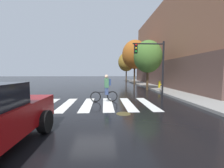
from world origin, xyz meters
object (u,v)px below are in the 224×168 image
at_px(fire_hydrant, 159,84).
at_px(street_tree_near, 148,57).
at_px(street_tree_mid, 135,55).
at_px(street_tree_far, 126,62).
at_px(traffic_light_near, 153,59).
at_px(manhole_cover, 124,114).
at_px(cyclist, 106,88).

xyz_separation_m(fire_hydrant, street_tree_near, (-1.60, -0.78, 2.90)).
relative_size(street_tree_mid, street_tree_far, 1.15).
bearing_deg(fire_hydrant, street_tree_near, -154.12).
distance_m(street_tree_near, street_tree_mid, 6.90).
height_order(traffic_light_near, street_tree_mid, street_tree_mid).
xyz_separation_m(street_tree_near, street_tree_mid, (0.14, 6.82, 1.06)).
bearing_deg(street_tree_near, traffic_light_near, -101.62).
relative_size(manhole_cover, street_tree_near, 0.13).
distance_m(manhole_cover, street_tree_far, 22.66).
distance_m(cyclist, fire_hydrant, 8.74).
bearing_deg(street_tree_mid, street_tree_far, 91.11).
xyz_separation_m(traffic_light_near, street_tree_mid, (0.88, 10.41, 1.63)).
bearing_deg(cyclist, street_tree_far, 77.32).
bearing_deg(cyclist, fire_hydrant, 46.90).
bearing_deg(manhole_cover, street_tree_mid, 75.96).
xyz_separation_m(manhole_cover, traffic_light_near, (2.89, 4.63, 2.86)).
bearing_deg(fire_hydrant, street_tree_mid, 103.67).
height_order(manhole_cover, fire_hydrant, fire_hydrant).
xyz_separation_m(fire_hydrant, street_tree_far, (-1.60, 13.02, 3.36)).
height_order(fire_hydrant, street_tree_near, street_tree_near).
xyz_separation_m(fire_hydrant, street_tree_mid, (-1.47, 6.04, 3.96)).
height_order(manhole_cover, street_tree_far, street_tree_far).
relative_size(manhole_cover, cyclist, 0.37).
height_order(cyclist, street_tree_near, street_tree_near).
xyz_separation_m(cyclist, street_tree_mid, (4.50, 12.42, 3.65)).
xyz_separation_m(street_tree_mid, street_tree_far, (-0.14, 6.99, -0.60)).
bearing_deg(manhole_cover, fire_hydrant, 59.84).
height_order(manhole_cover, cyclist, cyclist).
bearing_deg(street_tree_near, cyclist, -127.93).
xyz_separation_m(cyclist, traffic_light_near, (3.62, 2.00, 2.02)).
relative_size(traffic_light_near, street_tree_mid, 0.63).
distance_m(street_tree_near, street_tree_far, 13.81).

